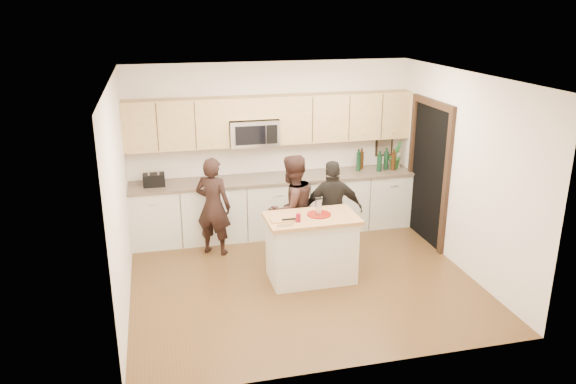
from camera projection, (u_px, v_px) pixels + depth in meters
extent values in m
plane|color=#55381D|center=(302.00, 279.00, 7.58)|extent=(4.50, 4.50, 0.00)
cube|color=silver|center=(271.00, 147.00, 9.00)|extent=(4.50, 0.02, 2.70)
cube|color=silver|center=(357.00, 246.00, 5.31)|extent=(4.50, 0.02, 2.70)
cube|color=silver|center=(120.00, 197.00, 6.65)|extent=(0.02, 4.00, 2.70)
cube|color=silver|center=(462.00, 172.00, 7.65)|extent=(0.02, 4.00, 2.70)
cube|color=white|center=(304.00, 77.00, 6.72)|extent=(4.50, 4.00, 0.02)
cube|color=beige|center=(275.00, 206.00, 9.00)|extent=(4.50, 0.62, 0.90)
cube|color=#77604F|center=(275.00, 178.00, 8.84)|extent=(4.50, 0.66, 0.04)
cube|color=tan|center=(176.00, 124.00, 8.36)|extent=(1.55, 0.33, 0.75)
cube|color=tan|center=(344.00, 116.00, 8.95)|extent=(2.17, 0.33, 0.75)
cube|color=tan|center=(252.00, 107.00, 8.56)|extent=(0.78, 0.33, 0.33)
cube|color=silver|center=(253.00, 132.00, 8.65)|extent=(0.76, 0.40, 0.40)
cube|color=black|center=(251.00, 135.00, 8.44)|extent=(0.47, 0.01, 0.29)
cube|color=black|center=(272.00, 134.00, 8.51)|extent=(0.17, 0.01, 0.29)
cube|color=black|center=(429.00, 175.00, 8.57)|extent=(0.02, 1.05, 2.10)
cube|color=black|center=(446.00, 186.00, 8.04)|extent=(0.06, 0.10, 2.10)
cube|color=black|center=(411.00, 165.00, 9.10)|extent=(0.06, 0.10, 2.10)
cube|color=black|center=(433.00, 103.00, 8.22)|extent=(0.06, 1.25, 0.10)
cube|color=black|center=(384.00, 145.00, 9.44)|extent=(0.30, 0.03, 0.38)
cube|color=tan|center=(384.00, 145.00, 9.42)|extent=(0.24, 0.00, 0.32)
cube|color=white|center=(218.00, 203.00, 8.41)|extent=(0.34, 0.01, 0.48)
cube|color=white|center=(215.00, 182.00, 8.61)|extent=(0.34, 0.60, 0.01)
cube|color=beige|center=(311.00, 250.00, 7.46)|extent=(1.11, 0.66, 0.85)
cube|color=#B1804A|center=(312.00, 218.00, 7.32)|extent=(1.21, 0.71, 0.05)
cylinder|color=maroon|center=(319.00, 214.00, 7.36)|extent=(0.31, 0.31, 0.02)
cube|color=silver|center=(318.00, 207.00, 7.30)|extent=(0.07, 0.05, 0.21)
cube|color=black|center=(319.00, 198.00, 7.26)|extent=(0.09, 0.06, 0.02)
cylinder|color=maroon|center=(298.00, 218.00, 7.12)|extent=(0.06, 0.06, 0.11)
cube|color=#B1804A|center=(282.00, 220.00, 7.17)|extent=(0.29, 0.20, 0.02)
cube|color=black|center=(291.00, 219.00, 7.15)|extent=(0.23, 0.03, 0.02)
cube|color=silver|center=(285.00, 225.00, 6.98)|extent=(0.22, 0.03, 0.01)
cube|color=black|center=(154.00, 180.00, 8.38)|extent=(0.32, 0.21, 0.19)
cube|color=silver|center=(149.00, 174.00, 8.33)|extent=(0.03, 0.15, 0.00)
cube|color=silver|center=(158.00, 174.00, 8.37)|extent=(0.03, 0.15, 0.00)
cylinder|color=black|center=(358.00, 160.00, 9.12)|extent=(0.07, 0.07, 0.36)
cylinder|color=#311908|center=(361.00, 158.00, 9.25)|extent=(0.07, 0.07, 0.34)
cylinder|color=black|center=(386.00, 159.00, 9.21)|extent=(0.08, 0.08, 0.36)
cylinder|color=#311908|center=(393.00, 160.00, 9.16)|extent=(0.07, 0.07, 0.35)
cylinder|color=tan|center=(398.00, 158.00, 9.29)|extent=(0.08, 0.08, 0.33)
cylinder|color=black|center=(379.00, 161.00, 9.09)|extent=(0.08, 0.08, 0.34)
imported|color=#28652C|center=(395.00, 155.00, 9.25)|extent=(0.32, 0.32, 0.45)
imported|color=black|center=(213.00, 206.00, 8.16)|extent=(0.64, 0.57, 1.47)
imported|color=black|center=(292.00, 209.00, 7.90)|extent=(0.94, 0.86, 1.57)
imported|color=black|center=(333.00, 211.00, 7.99)|extent=(0.90, 0.48, 1.47)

